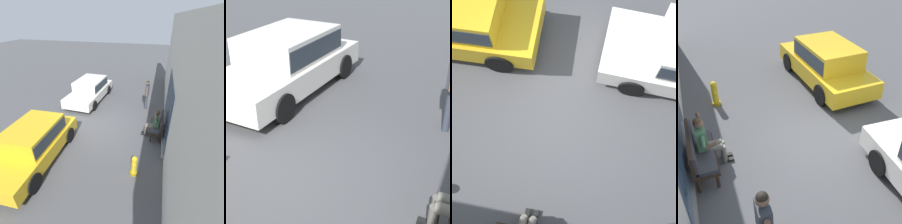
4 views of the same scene
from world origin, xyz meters
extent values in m
plane|color=#4C4C4F|center=(0.00, 0.00, 0.00)|extent=(60.00, 60.00, 0.00)
cylinder|color=#6B665B|center=(0.18, 2.36, 0.25)|extent=(0.12, 0.12, 0.49)
cube|color=black|center=(0.18, 2.28, 0.04)|extent=(0.10, 0.24, 0.07)
cylinder|color=#6B665B|center=(0.00, 2.36, 0.25)|extent=(0.12, 0.12, 0.49)
cube|color=black|center=(0.00, 2.28, 0.04)|extent=(0.10, 0.24, 0.07)
cylinder|color=black|center=(-1.54, -0.85, 0.30)|extent=(0.61, 0.21, 0.60)
cylinder|color=black|center=(-1.61, -2.50, 0.30)|extent=(0.61, 0.21, 0.60)
cube|color=gold|center=(2.85, -1.63, 0.52)|extent=(4.26, 1.89, 0.55)
cylinder|color=black|center=(1.52, -0.87, 0.33)|extent=(0.67, 0.21, 0.67)
cylinder|color=black|center=(1.59, -2.50, 0.33)|extent=(0.67, 0.21, 0.67)
camera|label=1|loc=(7.04, 2.60, 4.97)|focal=28.00mm
camera|label=2|loc=(3.37, 2.60, 3.31)|focal=55.00mm
camera|label=3|loc=(-0.65, 2.60, 7.33)|focal=55.00mm
camera|label=4|loc=(-5.08, 2.60, 4.78)|focal=45.00mm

